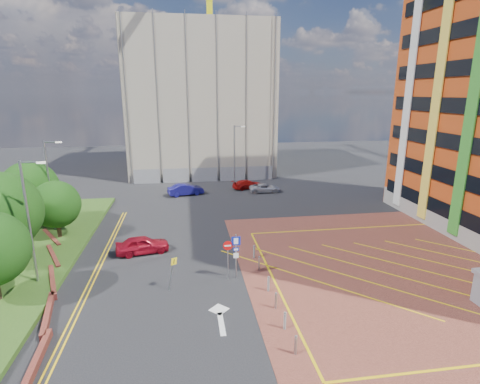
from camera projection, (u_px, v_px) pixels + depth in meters
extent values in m
plane|color=black|center=(231.00, 286.00, 24.46)|extent=(140.00, 140.00, 0.00)
cube|color=brown|center=(427.00, 271.00, 26.44)|extent=(26.00, 26.00, 0.02)
cube|color=maroon|center=(36.00, 362.00, 17.29)|extent=(0.62, 4.61, 0.40)
cube|color=maroon|center=(48.00, 314.00, 21.00)|extent=(1.25, 4.56, 0.40)
cube|color=maroon|center=(53.00, 281.00, 24.68)|extent=(1.86, 4.43, 0.40)
cube|color=maroon|center=(53.00, 257.00, 28.34)|extent=(2.29, 4.27, 0.40)
cube|color=maroon|center=(52.00, 238.00, 31.96)|extent=(2.69, 4.06, 0.40)
cylinder|color=#3D2B1C|center=(6.00, 248.00, 26.66)|extent=(0.36, 0.36, 2.40)
sphere|color=#14370C|center=(0.00, 212.00, 25.96)|extent=(5.60, 5.60, 5.60)
cylinder|color=#3D2B1C|center=(59.00, 227.00, 31.80)|extent=(0.36, 0.36, 1.80)
sphere|color=#14370C|center=(56.00, 204.00, 31.29)|extent=(4.00, 4.00, 4.00)
cylinder|color=#3D2B1C|center=(34.00, 215.00, 34.19)|extent=(0.36, 0.36, 2.20)
sphere|color=#14370C|center=(30.00, 189.00, 33.55)|extent=(5.00, 5.00, 5.00)
cylinder|color=#9EA0A8|center=(29.00, 223.00, 23.50)|extent=(0.16, 0.16, 8.00)
cylinder|color=#9EA0A8|center=(30.00, 162.00, 22.58)|extent=(1.20, 0.10, 0.10)
cube|color=silver|center=(41.00, 163.00, 22.67)|extent=(0.50, 0.15, 0.12)
cylinder|color=#9EA0A8|center=(50.00, 186.00, 32.77)|extent=(0.16, 0.16, 8.00)
cylinder|color=#9EA0A8|center=(51.00, 142.00, 31.86)|extent=(1.20, 0.10, 0.10)
cube|color=silver|center=(58.00, 142.00, 31.95)|extent=(0.50, 0.15, 0.12)
cylinder|color=#9EA0A8|center=(234.00, 155.00, 50.76)|extent=(0.16, 0.16, 8.00)
cylinder|color=#9EA0A8|center=(239.00, 126.00, 49.84)|extent=(1.20, 0.10, 0.10)
cube|color=silver|center=(243.00, 127.00, 49.93)|extent=(0.50, 0.15, 0.12)
cylinder|color=#9EA0A8|center=(236.00, 257.00, 25.08)|extent=(0.10, 0.10, 3.20)
cube|color=#091B9F|center=(236.00, 241.00, 24.75)|extent=(0.60, 0.04, 0.60)
cube|color=white|center=(236.00, 241.00, 24.73)|extent=(0.30, 0.02, 0.42)
cube|color=#091B9F|center=(236.00, 249.00, 24.91)|extent=(0.40, 0.04, 0.25)
cube|color=white|center=(236.00, 249.00, 24.88)|extent=(0.28, 0.02, 0.14)
cube|color=white|center=(236.00, 256.00, 25.02)|extent=(0.35, 0.04, 0.35)
cylinder|color=#9EA0A8|center=(228.00, 261.00, 25.06)|extent=(0.08, 0.08, 2.70)
cylinder|color=red|center=(228.00, 246.00, 24.75)|extent=(0.64, 0.04, 0.64)
cube|color=white|center=(228.00, 246.00, 24.73)|extent=(0.44, 0.02, 0.10)
cylinder|color=#9EA0A8|center=(171.00, 274.00, 23.71)|extent=(0.45, 0.08, 2.18)
cube|color=yellow|center=(174.00, 261.00, 23.48)|extent=(0.40, 0.40, 0.52)
cylinder|color=#9EA0A8|center=(296.00, 346.00, 17.98)|extent=(0.14, 0.14, 0.90)
cylinder|color=black|center=(285.00, 322.00, 19.89)|extent=(0.14, 0.14, 0.90)
cylinder|color=#9EA0A8|center=(276.00, 301.00, 21.80)|extent=(0.14, 0.14, 0.90)
cylinder|color=black|center=(268.00, 285.00, 23.71)|extent=(0.14, 0.14, 0.90)
cylinder|color=#9EA0A8|center=(259.00, 264.00, 26.58)|extent=(0.14, 0.14, 0.90)
cylinder|color=black|center=(254.00, 252.00, 28.49)|extent=(0.14, 0.14, 0.90)
cube|color=#B8A996|center=(200.00, 101.00, 59.86)|extent=(21.20, 19.20, 22.00)
cube|color=yellow|center=(210.00, 62.00, 60.50)|extent=(0.90, 0.90, 34.00)
cube|color=gray|center=(212.00, 174.00, 53.02)|extent=(21.60, 0.06, 2.00)
imported|color=maroon|center=(142.00, 245.00, 29.36)|extent=(4.32, 2.42, 1.39)
imported|color=navy|center=(186.00, 189.00, 45.95)|extent=(4.57, 2.56, 1.43)
imported|color=#A3100E|center=(247.00, 184.00, 49.10)|extent=(4.35, 2.84, 1.17)
imported|color=#B9B9C1|center=(265.00, 188.00, 47.35)|extent=(3.95, 1.88, 1.09)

